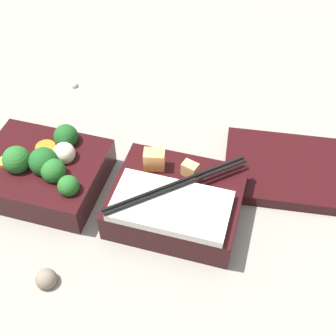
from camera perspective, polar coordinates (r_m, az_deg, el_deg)
name	(u,v)px	position (r m, az deg, el deg)	size (l,w,h in m)	color
ground_plane	(111,202)	(0.70, -6.97, -4.09)	(3.00, 3.00, 0.00)	gray
bento_tray_vegetable	(43,170)	(0.72, -14.95, -0.24)	(0.18, 0.15, 0.08)	black
bento_tray_rice	(176,201)	(0.66, 0.96, -4.10)	(0.18, 0.15, 0.08)	black
bento_lid	(281,169)	(0.75, 13.66, -0.12)	(0.18, 0.15, 0.02)	black
pebble_0	(75,85)	(0.91, -11.33, 9.90)	(0.01, 0.01, 0.01)	gray
pebble_1	(46,279)	(0.64, -14.61, -12.97)	(0.03, 0.03, 0.03)	#7A6B5B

